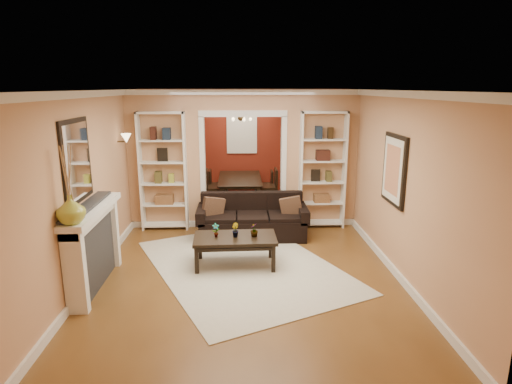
{
  "coord_description": "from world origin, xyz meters",
  "views": [
    {
      "loc": [
        -0.1,
        -7.16,
        2.75
      ],
      "look_at": [
        0.17,
        -0.8,
        1.18
      ],
      "focal_mm": 30.0,
      "sensor_mm": 36.0,
      "label": 1
    }
  ],
  "objects_px": {
    "coffee_table": "(235,251)",
    "fireplace": "(96,248)",
    "dining_table": "(241,191)",
    "sofa": "(252,217)",
    "bookshelf_left": "(163,172)",
    "bookshelf_right": "(322,171)"
  },
  "relations": [
    {
      "from": "coffee_table",
      "to": "fireplace",
      "type": "xyz_separation_m",
      "value": [
        -1.93,
        -0.64,
        0.34
      ]
    },
    {
      "from": "fireplace",
      "to": "dining_table",
      "type": "distance_m",
      "value": 4.81
    },
    {
      "from": "fireplace",
      "to": "sofa",
      "type": "bearing_deg",
      "value": 41.01
    },
    {
      "from": "bookshelf_left",
      "to": "fireplace",
      "type": "height_order",
      "value": "bookshelf_left"
    },
    {
      "from": "fireplace",
      "to": "dining_table",
      "type": "xyz_separation_m",
      "value": [
        2.06,
        4.33,
        -0.26
      ]
    },
    {
      "from": "sofa",
      "to": "fireplace",
      "type": "height_order",
      "value": "fireplace"
    },
    {
      "from": "bookshelf_left",
      "to": "dining_table",
      "type": "height_order",
      "value": "bookshelf_left"
    },
    {
      "from": "sofa",
      "to": "bookshelf_left",
      "type": "bearing_deg",
      "value": 161.19
    },
    {
      "from": "coffee_table",
      "to": "bookshelf_right",
      "type": "relative_size",
      "value": 0.55
    },
    {
      "from": "coffee_table",
      "to": "bookshelf_right",
      "type": "bearing_deg",
      "value": 46.44
    },
    {
      "from": "coffee_table",
      "to": "bookshelf_left",
      "type": "relative_size",
      "value": 0.55
    },
    {
      "from": "bookshelf_left",
      "to": "bookshelf_right",
      "type": "bearing_deg",
      "value": 0.0
    },
    {
      "from": "coffee_table",
      "to": "bookshelf_right",
      "type": "xyz_separation_m",
      "value": [
        1.71,
        1.89,
        0.91
      ]
    },
    {
      "from": "fireplace",
      "to": "bookshelf_right",
      "type": "bearing_deg",
      "value": 34.8
    },
    {
      "from": "sofa",
      "to": "bookshelf_left",
      "type": "distance_m",
      "value": 1.95
    },
    {
      "from": "bookshelf_left",
      "to": "dining_table",
      "type": "relative_size",
      "value": 1.27
    },
    {
      "from": "bookshelf_left",
      "to": "bookshelf_right",
      "type": "xyz_separation_m",
      "value": [
        3.1,
        0.0,
        0.0
      ]
    },
    {
      "from": "bookshelf_right",
      "to": "dining_table",
      "type": "relative_size",
      "value": 1.27
    },
    {
      "from": "bookshelf_left",
      "to": "bookshelf_right",
      "type": "relative_size",
      "value": 1.0
    },
    {
      "from": "sofa",
      "to": "coffee_table",
      "type": "distance_m",
      "value": 1.36
    },
    {
      "from": "bookshelf_right",
      "to": "coffee_table",
      "type": "bearing_deg",
      "value": -132.07
    },
    {
      "from": "coffee_table",
      "to": "bookshelf_right",
      "type": "distance_m",
      "value": 2.71
    }
  ]
}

